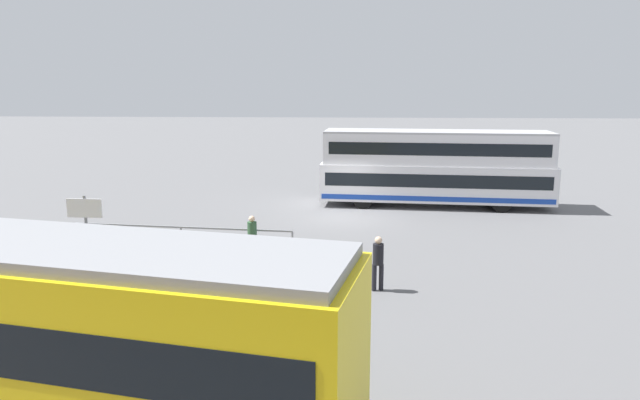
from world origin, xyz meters
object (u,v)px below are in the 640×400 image
at_px(pedestrian_crossing, 378,260).
at_px(double_decker_bus, 435,168).
at_px(pedestrian_near_railing, 252,235).
at_px(info_sign, 85,214).

bearing_deg(pedestrian_crossing, double_decker_bus, -105.10).
bearing_deg(pedestrian_near_railing, double_decker_bus, -127.73).
relative_size(pedestrian_crossing, info_sign, 0.75).
bearing_deg(info_sign, double_decker_bus, -144.78).
xyz_separation_m(double_decker_bus, pedestrian_crossing, (3.33, 12.34, -0.99)).
relative_size(double_decker_bus, pedestrian_near_railing, 7.07).
distance_m(pedestrian_crossing, info_sign, 10.55).
relative_size(double_decker_bus, pedestrian_crossing, 6.94).
relative_size(pedestrian_near_railing, info_sign, 0.74).
height_order(double_decker_bus, info_sign, double_decker_bus).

